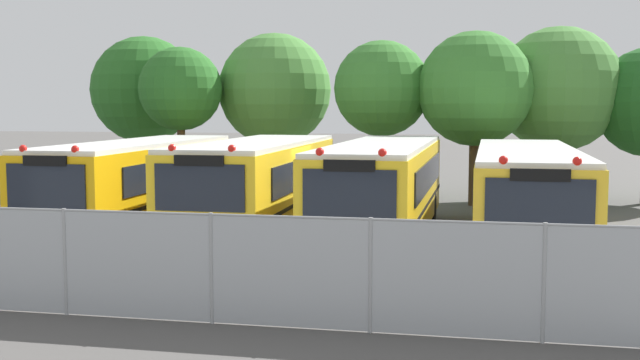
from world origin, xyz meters
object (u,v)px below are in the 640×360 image
(school_bus_2, at_px, (383,187))
(tree_5, at_px, (563,91))
(school_bus_3, at_px, (526,192))
(traffic_cone, at_px, (7,286))
(school_bus_1, at_px, (258,184))
(tree_3, at_px, (384,86))
(tree_4, at_px, (473,88))
(school_bus_0, at_px, (139,181))
(tree_2, at_px, (274,88))
(tree_0, at_px, (143,89))
(tree_1, at_px, (178,87))

(school_bus_2, bearing_deg, tree_5, -118.83)
(school_bus_3, height_order, traffic_cone, school_bus_3)
(school_bus_1, relative_size, school_bus_2, 0.91)
(tree_5, relative_size, traffic_cone, 12.91)
(tree_3, relative_size, tree_5, 0.92)
(tree_4, xyz_separation_m, traffic_cone, (-8.41, -15.83, -4.01))
(school_bus_1, height_order, school_bus_3, school_bus_1)
(school_bus_0, relative_size, tree_2, 1.53)
(school_bus_2, bearing_deg, traffic_cone, 52.31)
(school_bus_0, bearing_deg, tree_0, -66.83)
(tree_0, height_order, tree_1, tree_0)
(tree_1, bearing_deg, tree_4, -0.39)
(school_bus_0, distance_m, school_bus_2, 7.21)
(school_bus_3, bearing_deg, school_bus_2, 1.17)
(school_bus_3, xyz_separation_m, tree_1, (-12.83, 8.12, 2.95))
(school_bus_2, relative_size, tree_4, 1.68)
(tree_0, distance_m, tree_1, 3.63)
(tree_1, bearing_deg, traffic_cone, -79.40)
(tree_1, relative_size, tree_2, 0.90)
(tree_2, bearing_deg, school_bus_3, -47.52)
(school_bus_0, relative_size, school_bus_2, 0.95)
(tree_4, relative_size, traffic_cone, 12.38)
(tree_3, bearing_deg, school_bus_0, -126.98)
(school_bus_3, bearing_deg, traffic_cone, 39.07)
(school_bus_3, relative_size, tree_4, 1.76)
(school_bus_1, bearing_deg, school_bus_3, 178.39)
(tree_0, xyz_separation_m, tree_5, (17.30, -0.83, -0.16))
(tree_1, bearing_deg, tree_0, 136.22)
(school_bus_0, height_order, tree_2, tree_2)
(school_bus_0, height_order, school_bus_3, school_bus_0)
(school_bus_0, xyz_separation_m, school_bus_1, (3.66, -0.13, 0.02))
(tree_1, height_order, traffic_cone, tree_1)
(traffic_cone, bearing_deg, tree_5, 56.36)
(school_bus_1, relative_size, tree_0, 1.46)
(school_bus_1, relative_size, traffic_cone, 18.88)
(tree_5, bearing_deg, tree_2, 176.99)
(school_bus_1, bearing_deg, tree_4, -126.79)
(school_bus_2, xyz_separation_m, tree_5, (5.56, 9.83, 2.72))
(school_bus_2, bearing_deg, tree_2, -60.18)
(tree_0, distance_m, tree_2, 5.94)
(school_bus_1, xyz_separation_m, tree_4, (5.81, 7.89, 2.80))
(school_bus_0, height_order, traffic_cone, school_bus_0)
(school_bus_0, height_order, tree_5, tree_5)
(school_bus_2, bearing_deg, school_bus_1, -2.16)
(tree_4, bearing_deg, tree_2, 163.70)
(traffic_cone, bearing_deg, school_bus_2, 51.63)
(tree_1, distance_m, traffic_cone, 16.69)
(tree_4, bearing_deg, tree_0, 169.52)
(tree_0, xyz_separation_m, tree_2, (5.93, -0.23, 0.02))
(tree_3, bearing_deg, tree_4, -7.29)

